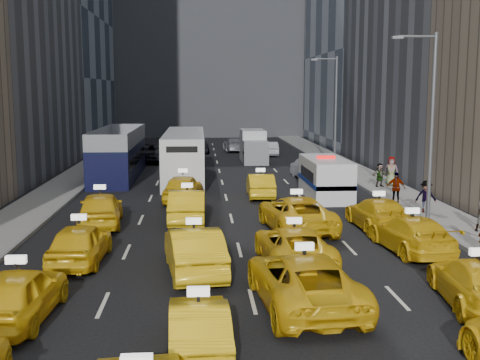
{
  "coord_description": "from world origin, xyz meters",
  "views": [
    {
      "loc": [
        -1.57,
        -15.49,
        6.37
      ],
      "look_at": [
        0.41,
        13.64,
        2.0
      ],
      "focal_mm": 45.0,
      "sensor_mm": 36.0,
      "label": 1
    }
  ],
  "objects_px": {
    "double_decker": "(119,154)",
    "city_bus": "(185,156)",
    "nypd_van": "(325,179)",
    "box_truck": "(253,146)"
  },
  "relations": [
    {
      "from": "double_decker",
      "to": "city_bus",
      "type": "height_order",
      "value": "double_decker"
    },
    {
      "from": "nypd_van",
      "to": "double_decker",
      "type": "distance_m",
      "value": 16.26
    },
    {
      "from": "nypd_van",
      "to": "city_bus",
      "type": "distance_m",
      "value": 11.84
    },
    {
      "from": "nypd_van",
      "to": "city_bus",
      "type": "relative_size",
      "value": 0.45
    },
    {
      "from": "nypd_van",
      "to": "box_truck",
      "type": "xyz_separation_m",
      "value": [
        -2.64,
        18.6,
        0.24
      ]
    },
    {
      "from": "nypd_van",
      "to": "box_truck",
      "type": "relative_size",
      "value": 0.98
    },
    {
      "from": "double_decker",
      "to": "city_bus",
      "type": "bearing_deg",
      "value": -18.51
    },
    {
      "from": "nypd_van",
      "to": "city_bus",
      "type": "xyz_separation_m",
      "value": [
        -8.56,
        8.16,
        0.54
      ]
    },
    {
      "from": "nypd_van",
      "to": "city_bus",
      "type": "height_order",
      "value": "city_bus"
    },
    {
      "from": "box_truck",
      "to": "nypd_van",
      "type": "bearing_deg",
      "value": -81.32
    }
  ]
}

